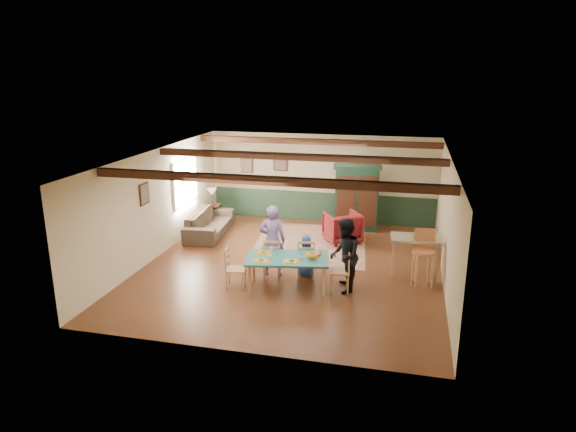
% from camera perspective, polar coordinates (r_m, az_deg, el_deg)
% --- Properties ---
extents(floor, '(8.00, 8.00, 0.00)m').
position_cam_1_polar(floor, '(12.49, 0.49, -5.59)').
color(floor, '#4D2615').
rests_on(floor, ground).
extents(wall_back, '(7.00, 0.02, 2.70)m').
position_cam_1_polar(wall_back, '(15.87, 3.74, 4.21)').
color(wall_back, beige).
rests_on(wall_back, floor).
extents(wall_left, '(0.02, 8.00, 2.70)m').
position_cam_1_polar(wall_left, '(13.26, -14.41, 1.32)').
color(wall_left, beige).
rests_on(wall_left, floor).
extents(wall_right, '(0.02, 8.00, 2.70)m').
position_cam_1_polar(wall_right, '(11.81, 17.30, -0.72)').
color(wall_right, beige).
rests_on(wall_right, floor).
extents(ceiling, '(7.00, 8.00, 0.02)m').
position_cam_1_polar(ceiling, '(11.76, 0.52, 6.71)').
color(ceiling, silver).
rests_on(ceiling, wall_back).
extents(wainscot_back, '(6.95, 0.03, 0.90)m').
position_cam_1_polar(wainscot_back, '(16.06, 3.67, 1.05)').
color(wainscot_back, '#1D3623').
rests_on(wainscot_back, floor).
extents(ceiling_beam_front, '(6.95, 0.16, 0.16)m').
position_cam_1_polar(ceiling_beam_front, '(9.59, -2.56, 3.97)').
color(ceiling_beam_front, black).
rests_on(ceiling_beam_front, ceiling).
extents(ceiling_beam_mid, '(6.95, 0.16, 0.16)m').
position_cam_1_polar(ceiling_beam_mid, '(12.16, 0.95, 6.60)').
color(ceiling_beam_mid, black).
rests_on(ceiling_beam_mid, ceiling).
extents(ceiling_beam_back, '(6.95, 0.16, 0.16)m').
position_cam_1_polar(ceiling_beam_back, '(14.68, 3.16, 8.24)').
color(ceiling_beam_back, black).
rests_on(ceiling_beam_back, ceiling).
extents(window_left, '(0.06, 1.60, 1.30)m').
position_cam_1_polar(window_left, '(14.68, -11.32, 3.74)').
color(window_left, white).
rests_on(window_left, wall_left).
extents(picture_left_wall, '(0.04, 0.42, 0.52)m').
position_cam_1_polar(picture_left_wall, '(12.64, -15.66, 2.38)').
color(picture_left_wall, gray).
rests_on(picture_left_wall, wall_left).
extents(picture_back_a, '(0.45, 0.04, 0.55)m').
position_cam_1_polar(picture_back_a, '(16.02, -0.86, 6.00)').
color(picture_back_a, gray).
rests_on(picture_back_a, wall_back).
extents(picture_back_b, '(0.38, 0.04, 0.48)m').
position_cam_1_polar(picture_back_b, '(16.35, -4.61, 5.62)').
color(picture_back_b, gray).
rests_on(picture_back_b, wall_back).
extents(dining_table, '(1.90, 1.27, 0.73)m').
position_cam_1_polar(dining_table, '(11.12, -0.07, -6.41)').
color(dining_table, '#1F6562').
rests_on(dining_table, floor).
extents(dining_chair_far_left, '(0.48, 0.49, 0.92)m').
position_cam_1_polar(dining_chair_far_left, '(11.76, -1.77, -4.61)').
color(dining_chair_far_left, tan).
rests_on(dining_chair_far_left, floor).
extents(dining_chair_far_right, '(0.48, 0.49, 0.92)m').
position_cam_1_polar(dining_chair_far_right, '(11.72, 2.04, -4.69)').
color(dining_chair_far_right, tan).
rests_on(dining_chair_far_right, floor).
extents(dining_chair_end_left, '(0.49, 0.48, 0.92)m').
position_cam_1_polar(dining_chair_end_left, '(11.19, -5.83, -5.79)').
color(dining_chair_end_left, tan).
rests_on(dining_chair_end_left, floor).
extents(dining_chair_end_right, '(0.49, 0.48, 0.92)m').
position_cam_1_polar(dining_chair_end_right, '(11.07, 5.75, -6.04)').
color(dining_chair_end_right, tan).
rests_on(dining_chair_end_right, floor).
extents(person_man, '(0.67, 0.50, 1.68)m').
position_cam_1_polar(person_man, '(11.70, -1.76, -2.75)').
color(person_man, '#7C5EA2').
rests_on(person_man, floor).
extents(person_woman, '(0.74, 0.88, 1.61)m').
position_cam_1_polar(person_woman, '(10.96, 6.31, -4.39)').
color(person_woman, black).
rests_on(person_woman, floor).
extents(person_child, '(0.53, 0.39, 0.98)m').
position_cam_1_polar(person_child, '(11.78, 2.05, -4.43)').
color(person_child, '#264799').
rests_on(person_child, floor).
extents(cat, '(0.37, 0.20, 0.18)m').
position_cam_1_polar(cat, '(10.84, 2.73, -4.45)').
color(cat, orange).
rests_on(cat, dining_table).
extents(place_setting_near_left, '(0.43, 0.36, 0.11)m').
position_cam_1_polar(place_setting_near_left, '(10.78, -3.00, -4.77)').
color(place_setting_near_left, gold).
rests_on(place_setting_near_left, dining_table).
extents(place_setting_near_center, '(0.43, 0.36, 0.11)m').
position_cam_1_polar(place_setting_near_center, '(10.73, 0.37, -4.85)').
color(place_setting_near_center, gold).
rests_on(place_setting_near_center, dining_table).
extents(place_setting_far_left, '(0.43, 0.36, 0.11)m').
position_cam_1_polar(place_setting_far_left, '(11.23, -2.73, -3.89)').
color(place_setting_far_left, gold).
rests_on(place_setting_far_left, dining_table).
extents(place_setting_far_right, '(0.43, 0.36, 0.11)m').
position_cam_1_polar(place_setting_far_right, '(11.17, 2.75, -3.99)').
color(place_setting_far_right, gold).
rests_on(place_setting_far_right, dining_table).
extents(area_rug, '(3.28, 3.78, 0.01)m').
position_cam_1_polar(area_rug, '(14.03, 2.51, -3.09)').
color(area_rug, '#C9B891').
rests_on(area_rug, floor).
extents(armoire, '(1.43, 0.72, 1.94)m').
position_cam_1_polar(armoire, '(15.12, 7.60, 2.02)').
color(armoire, '#153424').
rests_on(armoire, floor).
extents(armchair, '(1.23, 1.24, 0.84)m').
position_cam_1_polar(armchair, '(14.14, 6.07, -1.26)').
color(armchair, '#4C0F15').
rests_on(armchair, floor).
extents(sofa, '(1.14, 2.41, 0.68)m').
position_cam_1_polar(sofa, '(14.92, -8.71, -0.73)').
color(sofa, '#3E3327').
rests_on(sofa, floor).
extents(end_table, '(0.51, 0.51, 0.56)m').
position_cam_1_polar(end_table, '(16.02, -8.36, 0.25)').
color(end_table, black).
rests_on(end_table, floor).
extents(table_lamp, '(0.29, 0.29, 0.52)m').
position_cam_1_polar(table_lamp, '(15.88, -8.44, 2.13)').
color(table_lamp, beige).
rests_on(table_lamp, end_table).
extents(counter_table, '(1.18, 0.73, 0.96)m').
position_cam_1_polar(counter_table, '(12.07, 13.99, -4.46)').
color(counter_table, '#B5A78D').
rests_on(counter_table, floor).
extents(bar_stool_left, '(0.47, 0.51, 1.21)m').
position_cam_1_polar(bar_stool_left, '(11.67, 14.57, -4.56)').
color(bar_stool_left, '#CF8450').
rests_on(bar_stool_left, floor).
extents(bar_stool_right, '(0.47, 0.51, 1.25)m').
position_cam_1_polar(bar_stool_right, '(11.61, 14.97, -4.60)').
color(bar_stool_right, '#CF8450').
rests_on(bar_stool_right, floor).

